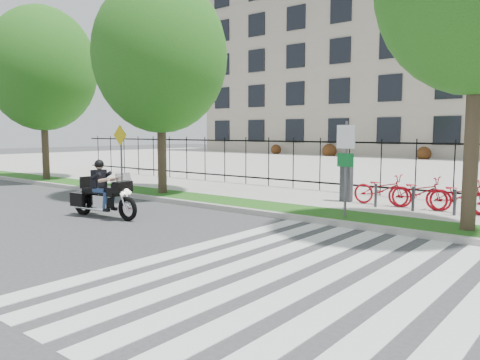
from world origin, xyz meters
The scene contains 13 objects.
ground centered at (0.00, 0.00, 0.00)m, with size 120.00×120.00×0.00m, color #38383B.
curb centered at (0.00, 4.10, 0.07)m, with size 60.00×0.20×0.15m, color #A4A29A.
grass_verge centered at (0.00, 4.95, 0.07)m, with size 60.00×1.50×0.15m, color #174912.
sidewalk centered at (0.00, 7.45, 0.07)m, with size 60.00×3.50×0.15m, color #A6A29B.
plaza centered at (0.00, 25.00, 0.05)m, with size 80.00×34.00×0.10m, color #A6A29B.
crosswalk_stripes centered at (4.83, 0.00, 0.01)m, with size 5.70×8.00×0.01m, color silver, non-canonical shape.
iron_fence centered at (0.00, 9.20, 1.15)m, with size 30.00×0.06×2.00m, color black, non-canonical shape.
lamp_post_left centered at (-12.00, 12.00, 3.21)m, with size 1.06×0.70×4.25m.
street_tree_0 centered at (-12.40, 4.95, 5.30)m, with size 5.01×5.01×8.04m.
street_tree_1 centered at (-4.14, 4.95, 5.08)m, with size 4.80×4.80×7.70m.
sign_pole_regulatory centered at (3.34, 4.58, 1.74)m, with size 0.50×0.09×2.50m.
sign_pole_warning centered at (-6.08, 4.58, 1.74)m, with size 0.78×0.09×2.49m.
motorcycle_rider centered at (-2.23, 1.09, 0.64)m, with size 2.51×0.82×1.94m.
Camera 1 is at (8.80, -6.50, 2.37)m, focal length 35.00 mm.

